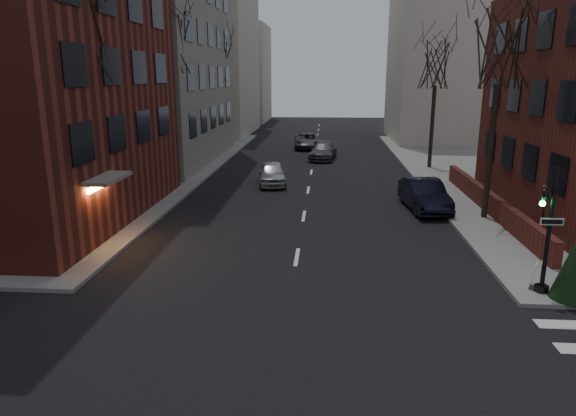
# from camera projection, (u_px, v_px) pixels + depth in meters

# --- Properties ---
(low_wall_right) EXTENTS (0.35, 16.00, 1.00)m
(low_wall_right) POSITION_uv_depth(u_px,v_px,m) (489.00, 202.00, 25.82)
(low_wall_right) COLOR #572019
(low_wall_right) RESTS_ON sidewalk_far_right
(building_distant_la) EXTENTS (14.00, 16.00, 18.00)m
(building_distant_la) POSITION_uv_depth(u_px,v_px,m) (191.00, 56.00, 60.23)
(building_distant_la) COLOR beige
(building_distant_la) RESTS_ON ground
(building_distant_ra) EXTENTS (14.00, 14.00, 16.00)m
(building_distant_ra) POSITION_uv_depth(u_px,v_px,m) (462.00, 64.00, 53.48)
(building_distant_ra) COLOR beige
(building_distant_ra) RESTS_ON ground
(building_distant_lb) EXTENTS (10.00, 12.00, 14.00)m
(building_distant_lb) POSITION_uv_depth(u_px,v_px,m) (234.00, 74.00, 76.99)
(building_distant_lb) COLOR beige
(building_distant_lb) RESTS_ON ground
(traffic_signal) EXTENTS (0.76, 0.44, 4.00)m
(traffic_signal) POSITION_uv_depth(u_px,v_px,m) (546.00, 239.00, 15.95)
(traffic_signal) COLOR black
(traffic_signal) RESTS_ON sidewalk_far_right
(tree_left_a) EXTENTS (4.18, 4.18, 10.26)m
(tree_left_a) POSITION_uv_depth(u_px,v_px,m) (80.00, 33.00, 20.34)
(tree_left_a) COLOR #2D231C
(tree_left_a) RESTS_ON sidewalk_far_left
(tree_left_b) EXTENTS (4.40, 4.40, 10.80)m
(tree_left_b) POSITION_uv_depth(u_px,v_px,m) (169.00, 41.00, 31.81)
(tree_left_b) COLOR #2D231C
(tree_left_b) RESTS_ON sidewalk_far_left
(tree_left_c) EXTENTS (3.96, 3.96, 9.72)m
(tree_left_c) POSITION_uv_depth(u_px,v_px,m) (217.00, 61.00, 45.55)
(tree_left_c) COLOR #2D231C
(tree_left_c) RESTS_ON sidewalk_far_left
(tree_right_a) EXTENTS (3.96, 3.96, 9.72)m
(tree_right_a) POSITION_uv_depth(u_px,v_px,m) (501.00, 48.00, 23.04)
(tree_right_a) COLOR #2D231C
(tree_right_a) RESTS_ON sidewalk_far_right
(tree_right_b) EXTENTS (3.74, 3.74, 9.18)m
(tree_right_b) POSITION_uv_depth(u_px,v_px,m) (436.00, 64.00, 36.66)
(tree_right_b) COLOR #2D231C
(tree_right_b) RESTS_ON sidewalk_far_right
(streetlamp_near) EXTENTS (0.36, 0.36, 6.28)m
(streetlamp_near) POSITION_uv_depth(u_px,v_px,m) (163.00, 122.00, 29.09)
(streetlamp_near) COLOR black
(streetlamp_near) RESTS_ON sidewalk_far_left
(streetlamp_far) EXTENTS (0.36, 0.36, 6.28)m
(streetlamp_far) POSITION_uv_depth(u_px,v_px,m) (229.00, 104.00, 48.39)
(streetlamp_far) COLOR black
(streetlamp_far) RESTS_ON sidewalk_far_left
(parked_sedan) EXTENTS (2.18, 5.00, 1.60)m
(parked_sedan) POSITION_uv_depth(u_px,v_px,m) (424.00, 195.00, 26.67)
(parked_sedan) COLOR black
(parked_sedan) RESTS_ON ground
(car_lane_silver) EXTENTS (2.26, 4.44, 1.45)m
(car_lane_silver) POSITION_uv_depth(u_px,v_px,m) (272.00, 173.00, 32.93)
(car_lane_silver) COLOR #ABAAB0
(car_lane_silver) RESTS_ON ground
(car_lane_gray) EXTENTS (2.52, 5.00, 1.39)m
(car_lane_gray) POSITION_uv_depth(u_px,v_px,m) (323.00, 151.00, 42.78)
(car_lane_gray) COLOR #404045
(car_lane_gray) RESTS_ON ground
(car_lane_far) EXTENTS (2.72, 5.34, 1.45)m
(car_lane_far) POSITION_uv_depth(u_px,v_px,m) (307.00, 141.00, 49.22)
(car_lane_far) COLOR #414146
(car_lane_far) RESTS_ON ground
(sandwich_board) EXTENTS (0.55, 0.63, 0.85)m
(sandwich_board) POSITION_uv_depth(u_px,v_px,m) (538.00, 275.00, 16.60)
(sandwich_board) COLOR white
(sandwich_board) RESTS_ON sidewalk_far_right
(evergreen_shrub) EXTENTS (1.61, 1.61, 2.22)m
(evergreen_shrub) POSITION_uv_depth(u_px,v_px,m) (576.00, 265.00, 15.58)
(evergreen_shrub) COLOR black
(evergreen_shrub) RESTS_ON sidewalk_far_right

